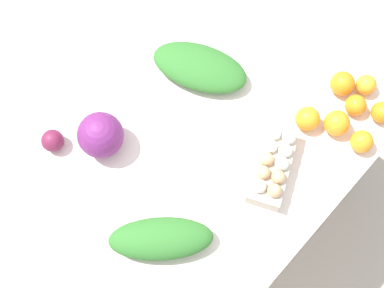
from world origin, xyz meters
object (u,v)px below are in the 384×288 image
(orange_0, at_px, (356,105))
(orange_4, at_px, (308,119))
(egg_carton, at_px, (273,164))
(greens_bunch_scallion, at_px, (200,67))
(cabbage_purple, at_px, (101,135))
(orange_6, at_px, (382,112))
(beet_root, at_px, (53,141))
(orange_2, at_px, (337,123))
(greens_bunch_kale, at_px, (161,239))
(orange_5, at_px, (366,85))
(orange_3, at_px, (362,142))
(orange_1, at_px, (342,83))

(orange_0, distance_m, orange_4, 0.16)
(egg_carton, distance_m, greens_bunch_scallion, 0.40)
(orange_4, bearing_deg, cabbage_purple, 138.64)
(orange_0, height_order, orange_6, same)
(beet_root, xyz_separation_m, orange_2, (0.63, -0.61, 0.01))
(egg_carton, bearing_deg, greens_bunch_kale, 141.37)
(greens_bunch_scallion, relative_size, orange_0, 4.61)
(egg_carton, relative_size, orange_0, 3.98)
(egg_carton, height_order, greens_bunch_scallion, egg_carton)
(greens_bunch_scallion, distance_m, orange_6, 0.59)
(orange_2, distance_m, orange_5, 0.17)
(cabbage_purple, height_order, orange_4, cabbage_purple)
(cabbage_purple, relative_size, orange_4, 1.82)
(orange_0, distance_m, orange_3, 0.12)
(orange_1, bearing_deg, beet_root, 144.64)
(cabbage_purple, bearing_deg, orange_4, -41.36)
(orange_3, height_order, orange_5, orange_3)
(greens_bunch_kale, height_order, beet_root, greens_bunch_kale)
(orange_0, bearing_deg, egg_carton, 168.82)
(beet_root, height_order, orange_1, orange_1)
(greens_bunch_kale, relative_size, greens_bunch_scallion, 0.95)
(beet_root, distance_m, orange_2, 0.88)
(greens_bunch_kale, bearing_deg, greens_bunch_scallion, 30.97)
(orange_1, relative_size, orange_4, 1.01)
(egg_carton, bearing_deg, orange_0, -36.23)
(greens_bunch_kale, distance_m, orange_6, 0.79)
(greens_bunch_scallion, height_order, orange_6, greens_bunch_scallion)
(beet_root, bearing_deg, greens_bunch_kale, -89.17)
(orange_2, height_order, orange_6, orange_2)
(orange_2, distance_m, orange_3, 0.09)
(orange_1, height_order, orange_4, same)
(beet_root, bearing_deg, cabbage_purple, -45.78)
(greens_bunch_scallion, bearing_deg, orange_2, -72.35)
(egg_carton, xyz_separation_m, orange_1, (0.36, 0.01, -0.00))
(greens_bunch_kale, height_order, orange_2, same)
(egg_carton, xyz_separation_m, beet_root, (-0.39, 0.55, -0.01))
(cabbage_purple, distance_m, orange_1, 0.78)
(orange_2, relative_size, orange_5, 1.23)
(cabbage_purple, distance_m, orange_0, 0.80)
(orange_0, bearing_deg, cabbage_purple, 140.89)
(greens_bunch_scallion, xyz_separation_m, orange_5, (0.32, -0.43, -0.01))
(greens_bunch_scallion, bearing_deg, cabbage_purple, 172.19)
(greens_bunch_kale, relative_size, orange_0, 4.40)
(orange_6, bearing_deg, orange_3, -174.38)
(orange_2, bearing_deg, orange_4, 122.62)
(orange_0, relative_size, orange_3, 0.96)
(greens_bunch_kale, xyz_separation_m, orange_6, (0.76, -0.23, -0.01))
(orange_0, height_order, orange_2, orange_2)
(orange_3, bearing_deg, orange_1, 54.32)
(orange_4, bearing_deg, greens_bunch_kale, 172.41)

